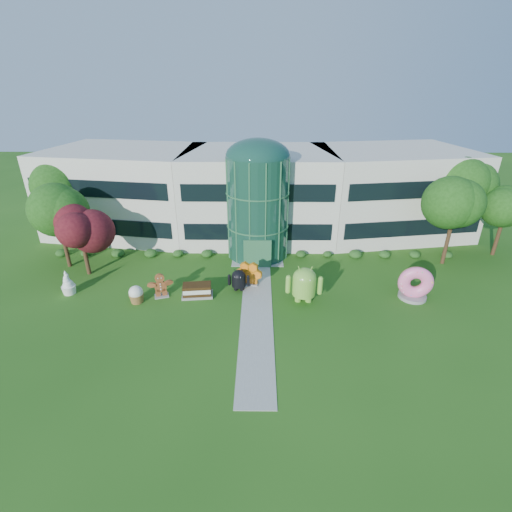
# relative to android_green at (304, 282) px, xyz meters

# --- Properties ---
(ground) EXTENTS (140.00, 140.00, 0.00)m
(ground) POSITION_rel_android_green_xyz_m (-3.73, -3.03, -1.73)
(ground) COLOR #215114
(ground) RESTS_ON ground
(building) EXTENTS (46.00, 15.00, 9.30)m
(building) POSITION_rel_android_green_xyz_m (-3.73, 14.97, 2.92)
(building) COLOR beige
(building) RESTS_ON ground
(atrium) EXTENTS (6.00, 6.00, 9.80)m
(atrium) POSITION_rel_android_green_xyz_m (-3.73, 8.97, 3.17)
(atrium) COLOR #194738
(atrium) RESTS_ON ground
(walkway) EXTENTS (2.40, 20.00, 0.04)m
(walkway) POSITION_rel_android_green_xyz_m (-3.73, -1.03, -1.71)
(walkway) COLOR #9E9E93
(walkway) RESTS_ON ground
(tree_red) EXTENTS (4.00, 4.00, 6.00)m
(tree_red) POSITION_rel_android_green_xyz_m (-19.23, 4.47, 1.27)
(tree_red) COLOR #3F0C14
(tree_red) RESTS_ON ground
(trees_backdrop) EXTENTS (52.00, 8.00, 8.40)m
(trees_backdrop) POSITION_rel_android_green_xyz_m (-3.73, 9.97, 2.47)
(trees_backdrop) COLOR #1A4511
(trees_backdrop) RESTS_ON ground
(android_green) EXTENTS (3.17, 2.23, 3.45)m
(android_green) POSITION_rel_android_green_xyz_m (0.00, 0.00, 0.00)
(android_green) COLOR #76B93B
(android_green) RESTS_ON ground
(android_black) EXTENTS (2.03, 1.44, 2.19)m
(android_black) POSITION_rel_android_green_xyz_m (-5.28, 1.67, -0.63)
(android_black) COLOR black
(android_black) RESTS_ON ground
(donut) EXTENTS (2.97, 1.78, 2.89)m
(donut) POSITION_rel_android_green_xyz_m (9.01, 0.63, -0.28)
(donut) COLOR #F45C9A
(donut) RESTS_ON ground
(gingerbread) EXTENTS (2.45, 1.54, 2.11)m
(gingerbread) POSITION_rel_android_green_xyz_m (-11.61, 0.62, -0.67)
(gingerbread) COLOR maroon
(gingerbread) RESTS_ON ground
(ice_cream_sandwich) EXTENTS (2.63, 1.51, 1.12)m
(ice_cream_sandwich) POSITION_rel_android_green_xyz_m (-8.65, 0.65, -1.17)
(ice_cream_sandwich) COLOR black
(ice_cream_sandwich) RESTS_ON ground
(honeycomb) EXTENTS (2.53, 1.34, 1.89)m
(honeycomb) POSITION_rel_android_green_xyz_m (-4.44, 2.73, -0.78)
(honeycomb) COLOR orange
(honeycomb) RESTS_ON ground
(froyo) EXTENTS (1.27, 1.27, 2.09)m
(froyo) POSITION_rel_android_green_xyz_m (-19.42, 1.00, -0.68)
(froyo) COLOR white
(froyo) RESTS_ON ground
(cupcake) EXTENTS (1.52, 1.52, 1.45)m
(cupcake) POSITION_rel_android_green_xyz_m (-13.37, -0.27, -1.00)
(cupcake) COLOR white
(cupcake) RESTS_ON ground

